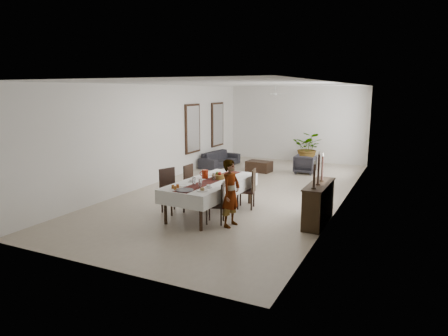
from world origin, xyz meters
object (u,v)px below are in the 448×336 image
woman (231,193)px  sofa (220,159)px  red_pitcher (205,174)px  dining_table_top (211,182)px  sideboard_body (318,204)px

woman → sofa: woman is taller
red_pitcher → woman: (1.12, -0.86, -0.17)m
dining_table_top → red_pitcher: 0.35m
woman → sofa: 7.34m
sideboard_body → sofa: (-5.19, 5.43, -0.16)m
woman → sideboard_body: woman is taller
sideboard_body → sofa: size_ratio=0.76×
red_pitcher → sofa: red_pitcher is taller
woman → sideboard_body: size_ratio=1.00×
sideboard_body → sofa: sideboard_body is taller
dining_table_top → red_pitcher: red_pitcher is taller
dining_table_top → woman: size_ratio=1.71×
sideboard_body → woman: bearing=-149.1°
sideboard_body → sofa: bearing=133.7°
dining_table_top → sideboard_body: size_ratio=1.71×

